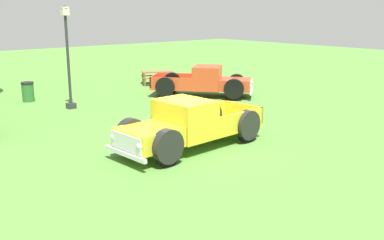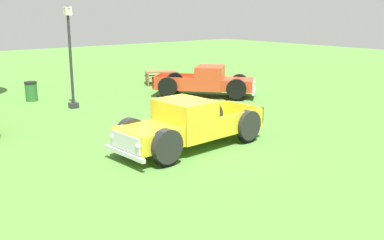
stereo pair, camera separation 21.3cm
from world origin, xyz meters
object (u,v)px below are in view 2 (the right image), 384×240
Objects in this scene: picnic_table at (161,76)px; lamp_post_near at (70,55)px; pickup_truck_behind_left at (211,82)px; trash_can at (31,91)px; pickup_truck_foreground at (183,126)px.

lamp_post_near is at bearing -156.45° from picnic_table.
pickup_truck_behind_left is 1.12× the size of lamp_post_near.
lamp_post_near is 3.49m from trash_can.
pickup_truck_behind_left is at bearing -15.75° from lamp_post_near.
picnic_table is 2.41× the size of trash_can.
pickup_truck_behind_left is 2.21× the size of picnic_table.
picnic_table is at bearing 86.11° from pickup_truck_behind_left.
pickup_truck_foreground is 5.57× the size of trash_can.
pickup_truck_foreground reaches higher than picnic_table.
trash_can is at bearing 148.09° from pickup_truck_behind_left.
lamp_post_near is 1.98× the size of picnic_table.
pickup_truck_foreground is 9.04m from pickup_truck_behind_left.
pickup_truck_foreground is at bearing -137.27° from pickup_truck_behind_left.
lamp_post_near is 7.83m from picnic_table.
pickup_truck_foreground is at bearing -122.27° from picnic_table.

